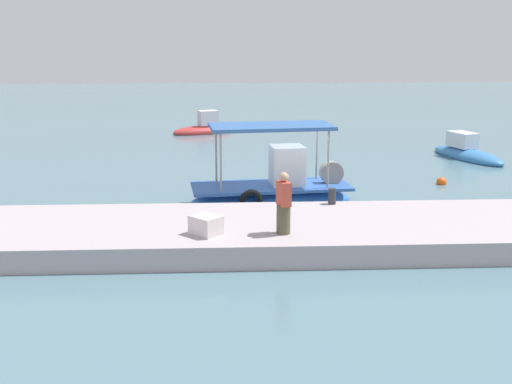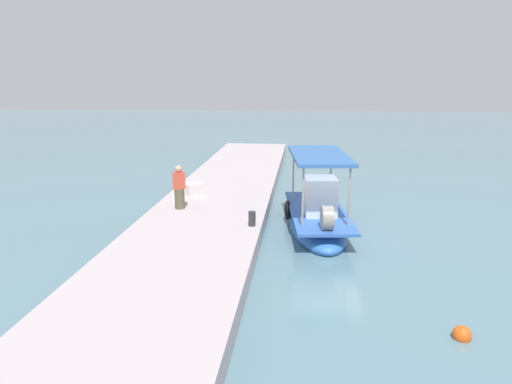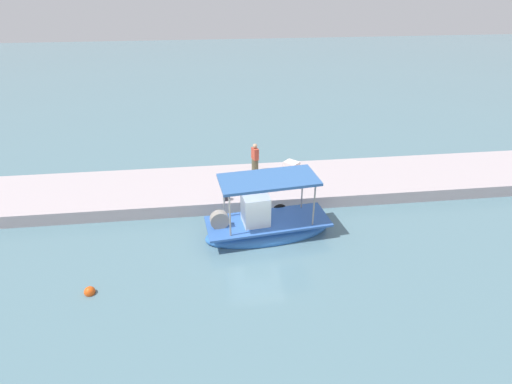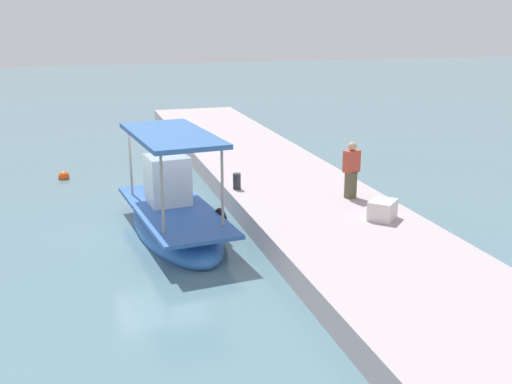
{
  "view_description": "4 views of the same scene",
  "coord_description": "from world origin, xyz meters",
  "px_view_note": "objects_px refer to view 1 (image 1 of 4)",
  "views": [
    {
      "loc": [
        -2.17,
        -21.33,
        5.64
      ],
      "look_at": [
        -1.24,
        -2.5,
        1.01
      ],
      "focal_mm": 44.13,
      "sensor_mm": 36.0,
      "label": 1
    },
    {
      "loc": [
        15.57,
        -0.95,
        5.48
      ],
      "look_at": [
        -1.4,
        -2.75,
        1.15
      ],
      "focal_mm": 32.15,
      "sensor_mm": 36.0,
      "label": 2
    },
    {
      "loc": [
        1.67,
        14.21,
        10.31
      ],
      "look_at": [
        -0.41,
        -3.01,
        0.76
      ],
      "focal_mm": 28.11,
      "sensor_mm": 36.0,
      "label": 3
    },
    {
      "loc": [
        -16.31,
        1.93,
        5.76
      ],
      "look_at": [
        -0.95,
        -2.61,
        1.11
      ],
      "focal_mm": 43.01,
      "sensor_mm": 36.0,
      "label": 4
    }
  ],
  "objects_px": {
    "marker_buoy": "(441,182)",
    "moored_boat_mid": "(203,129)",
    "mooring_bollard": "(332,196)",
    "moored_boat_near": "(467,154)",
    "fisherman_near_bollard": "(284,206)",
    "cargo_crate": "(206,225)",
    "main_fishing_boat": "(273,191)"
  },
  "relations": [
    {
      "from": "main_fishing_boat",
      "to": "cargo_crate",
      "type": "relative_size",
      "value": 7.69
    },
    {
      "from": "main_fishing_boat",
      "to": "mooring_bollard",
      "type": "height_order",
      "value": "main_fishing_boat"
    },
    {
      "from": "mooring_bollard",
      "to": "moored_boat_mid",
      "type": "bearing_deg",
      "value": 103.42
    },
    {
      "from": "moored_boat_near",
      "to": "mooring_bollard",
      "type": "bearing_deg",
      "value": -128.31
    },
    {
      "from": "fisherman_near_bollard",
      "to": "moored_boat_near",
      "type": "xyz_separation_m",
      "value": [
        10.1,
        13.47,
        -1.15
      ]
    },
    {
      "from": "marker_buoy",
      "to": "moored_boat_near",
      "type": "height_order",
      "value": "moored_boat_near"
    },
    {
      "from": "mooring_bollard",
      "to": "fisherman_near_bollard",
      "type": "bearing_deg",
      "value": -121.24
    },
    {
      "from": "moored_boat_mid",
      "to": "moored_boat_near",
      "type": "bearing_deg",
      "value": -34.17
    },
    {
      "from": "moored_boat_near",
      "to": "moored_boat_mid",
      "type": "xyz_separation_m",
      "value": [
        -12.92,
        8.77,
        0.03
      ]
    },
    {
      "from": "cargo_crate",
      "to": "moored_boat_near",
      "type": "xyz_separation_m",
      "value": [
        12.13,
        13.44,
        -0.65
      ]
    },
    {
      "from": "fisherman_near_bollard",
      "to": "moored_boat_near",
      "type": "relative_size",
      "value": 0.34
    },
    {
      "from": "fisherman_near_bollard",
      "to": "moored_boat_mid",
      "type": "relative_size",
      "value": 0.42
    },
    {
      "from": "cargo_crate",
      "to": "moored_boat_near",
      "type": "distance_m",
      "value": 18.12
    },
    {
      "from": "mooring_bollard",
      "to": "moored_boat_mid",
      "type": "relative_size",
      "value": 0.13
    },
    {
      "from": "mooring_bollard",
      "to": "marker_buoy",
      "type": "xyz_separation_m",
      "value": [
        5.25,
        5.15,
        -0.8
      ]
    },
    {
      "from": "marker_buoy",
      "to": "moored_boat_near",
      "type": "xyz_separation_m",
      "value": [
        3.06,
        5.38,
        0.15
      ]
    },
    {
      "from": "fisherman_near_bollard",
      "to": "moored_boat_near",
      "type": "bearing_deg",
      "value": 53.13
    },
    {
      "from": "fisherman_near_bollard",
      "to": "cargo_crate",
      "type": "height_order",
      "value": "fisherman_near_bollard"
    },
    {
      "from": "mooring_bollard",
      "to": "moored_boat_near",
      "type": "xyz_separation_m",
      "value": [
        8.32,
        10.52,
        -0.65
      ]
    },
    {
      "from": "main_fishing_boat",
      "to": "fisherman_near_bollard",
      "type": "bearing_deg",
      "value": -91.48
    },
    {
      "from": "fisherman_near_bollard",
      "to": "cargo_crate",
      "type": "distance_m",
      "value": 2.09
    },
    {
      "from": "main_fishing_boat",
      "to": "mooring_bollard",
      "type": "distance_m",
      "value": 2.79
    },
    {
      "from": "moored_boat_near",
      "to": "cargo_crate",
      "type": "bearing_deg",
      "value": -132.08
    },
    {
      "from": "main_fishing_boat",
      "to": "fisherman_near_bollard",
      "type": "relative_size",
      "value": 3.51
    },
    {
      "from": "cargo_crate",
      "to": "mooring_bollard",
      "type": "bearing_deg",
      "value": 37.35
    },
    {
      "from": "fisherman_near_bollard",
      "to": "moored_boat_mid",
      "type": "distance_m",
      "value": 22.44
    },
    {
      "from": "mooring_bollard",
      "to": "marker_buoy",
      "type": "relative_size",
      "value": 1.23
    },
    {
      "from": "marker_buoy",
      "to": "moored_boat_near",
      "type": "bearing_deg",
      "value": 60.34
    },
    {
      "from": "main_fishing_boat",
      "to": "cargo_crate",
      "type": "height_order",
      "value": "main_fishing_boat"
    },
    {
      "from": "marker_buoy",
      "to": "moored_boat_mid",
      "type": "xyz_separation_m",
      "value": [
        -9.86,
        14.14,
        0.18
      ]
    },
    {
      "from": "main_fishing_boat",
      "to": "moored_boat_near",
      "type": "xyz_separation_m",
      "value": [
        9.97,
        8.31,
        -0.28
      ]
    },
    {
      "from": "cargo_crate",
      "to": "moored_boat_near",
      "type": "relative_size",
      "value": 0.15
    }
  ]
}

